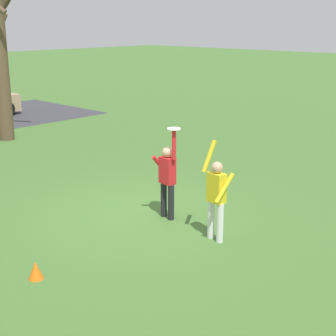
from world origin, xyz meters
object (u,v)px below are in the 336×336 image
Objects in this scene: field_cone_orange at (36,270)px; frisbee_disc at (174,129)px; person_defender at (216,194)px; person_catcher at (167,176)px.

frisbee_disc is at bearing 1.11° from field_cone_orange.
frisbee_disc reaches higher than person_defender.
person_catcher reaches higher than person_defender.
frisbee_disc is at bearing -0.00° from person_catcher.
frisbee_disc reaches higher than field_cone_orange.
person_defender is at bearing -97.94° from frisbee_disc.
person_defender is 3.72m from field_cone_orange.
person_catcher reaches higher than field_cone_orange.
frisbee_disc is (-0.03, -0.22, 1.11)m from person_catcher.
field_cone_orange is at bearing -178.89° from frisbee_disc.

